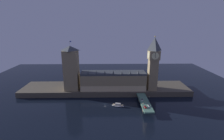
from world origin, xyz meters
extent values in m
plane|color=black|center=(0.00, 0.00, 0.00)|extent=(400.00, 400.00, 0.00)
cube|color=#4C4438|center=(0.00, 39.00, 3.39)|extent=(220.00, 42.00, 6.79)
cube|color=#8E7A56|center=(10.09, 31.32, 16.74)|extent=(81.63, 21.65, 19.91)
cube|color=#D5B989|center=(10.09, 20.38, 10.37)|extent=(81.63, 0.20, 7.17)
cube|color=#383D42|center=(10.09, 31.32, 27.90)|extent=(81.63, 19.91, 2.40)
cone|color=#383D42|center=(-20.52, 22.12, 31.29)|extent=(2.40, 2.40, 4.38)
cone|color=#383D42|center=(-10.31, 22.12, 31.29)|extent=(2.40, 2.40, 4.38)
cone|color=#383D42|center=(-0.11, 22.12, 31.29)|extent=(2.40, 2.40, 4.38)
cone|color=#383D42|center=(10.09, 22.12, 31.29)|extent=(2.40, 2.40, 4.38)
cone|color=#383D42|center=(20.29, 22.12, 31.29)|extent=(2.40, 2.40, 4.38)
cone|color=#383D42|center=(30.50, 22.12, 31.29)|extent=(2.40, 2.40, 4.38)
cone|color=#383D42|center=(40.70, 22.12, 31.29)|extent=(2.40, 2.40, 4.38)
cube|color=#8E7A56|center=(59.43, 26.95, 26.45)|extent=(10.89, 10.89, 39.32)
cube|color=#8E7A56|center=(59.43, 26.95, 51.62)|extent=(12.85, 12.85, 11.02)
cylinder|color=beige|center=(59.43, 20.39, 51.62)|extent=(8.62, 0.25, 8.62)
cylinder|color=beige|center=(59.43, 33.50, 51.62)|extent=(8.62, 0.25, 8.62)
cylinder|color=beige|center=(65.98, 26.95, 51.62)|extent=(0.25, 8.62, 8.62)
cylinder|color=beige|center=(52.88, 26.95, 51.62)|extent=(0.25, 8.62, 8.62)
cube|color=black|center=(59.43, 20.21, 52.27)|extent=(0.36, 0.10, 6.47)
pyramid|color=#383D42|center=(59.43, 26.95, 64.99)|extent=(12.85, 12.85, 15.71)
sphere|color=gold|center=(59.43, 26.95, 73.64)|extent=(1.60, 1.60, 1.60)
cube|color=#8E7A56|center=(-42.36, 30.06, 31.93)|extent=(17.11, 17.11, 50.28)
pyramid|color=#383D42|center=(-42.36, 30.06, 59.87)|extent=(17.46, 17.46, 5.60)
cylinder|color=#99999E|center=(-42.36, 30.06, 65.67)|extent=(0.24, 0.24, 6.00)
cube|color=navy|center=(-41.26, 30.06, 67.77)|extent=(2.00, 0.08, 1.20)
cube|color=#4C7560|center=(43.88, -5.00, 4.89)|extent=(10.16, 46.00, 1.40)
cube|color=#4C4438|center=(43.88, -16.50, 2.09)|extent=(8.64, 3.20, 4.19)
cube|color=#4C4438|center=(43.88, -5.00, 2.09)|extent=(8.64, 3.20, 4.19)
cube|color=#4C4438|center=(43.88, 6.50, 2.09)|extent=(8.64, 3.20, 4.19)
cube|color=silver|center=(41.64, -1.72, 6.15)|extent=(1.87, 4.39, 0.77)
cube|color=black|center=(41.64, -1.72, 6.76)|extent=(1.54, 1.97, 0.45)
cylinder|color=black|center=(40.75, -0.36, 5.91)|extent=(0.22, 0.64, 0.64)
cylinder|color=black|center=(42.54, -0.36, 5.91)|extent=(0.22, 0.64, 0.64)
cylinder|color=black|center=(40.75, -3.08, 5.91)|extent=(0.22, 0.64, 0.64)
cylinder|color=black|center=(42.54, -3.08, 5.91)|extent=(0.22, 0.64, 0.64)
cube|color=red|center=(41.64, -18.51, 6.23)|extent=(1.89, 4.64, 0.93)
cube|color=black|center=(41.64, -18.51, 6.92)|extent=(1.55, 2.09, 0.45)
cylinder|color=black|center=(40.75, -17.07, 5.91)|extent=(0.22, 0.64, 0.64)
cylinder|color=black|center=(42.54, -17.07, 5.91)|extent=(0.22, 0.64, 0.64)
cylinder|color=black|center=(40.75, -19.94, 5.91)|extent=(0.22, 0.64, 0.64)
cylinder|color=black|center=(42.54, -19.94, 5.91)|extent=(0.22, 0.64, 0.64)
cube|color=white|center=(46.12, -15.76, 6.18)|extent=(1.89, 4.16, 0.83)
cube|color=black|center=(46.12, -15.76, 6.82)|extent=(1.55, 1.87, 0.45)
cylinder|color=black|center=(47.02, -17.05, 5.91)|extent=(0.22, 0.64, 0.64)
cylinder|color=black|center=(45.22, -17.05, 5.91)|extent=(0.22, 0.64, 0.64)
cylinder|color=black|center=(47.02, -14.47, 5.91)|extent=(0.22, 0.64, 0.64)
cylinder|color=black|center=(45.22, -14.47, 5.91)|extent=(0.22, 0.64, 0.64)
cylinder|color=black|center=(39.41, -19.74, 5.98)|extent=(0.28, 0.28, 0.79)
cylinder|color=brown|center=(39.41, -19.74, 6.70)|extent=(0.38, 0.38, 0.66)
sphere|color=tan|center=(39.41, -19.74, 7.14)|extent=(0.21, 0.21, 0.21)
cylinder|color=black|center=(48.35, -5.35, 6.01)|extent=(0.28, 0.28, 0.84)
cylinder|color=navy|center=(48.35, -5.35, 6.77)|extent=(0.38, 0.38, 0.70)
sphere|color=tan|center=(48.35, -5.35, 7.23)|extent=(0.23, 0.23, 0.23)
cylinder|color=black|center=(39.41, 2.84, 5.98)|extent=(0.28, 0.28, 0.78)
cylinder|color=black|center=(39.41, 2.84, 6.69)|extent=(0.38, 0.38, 0.65)
sphere|color=tan|center=(39.41, 2.84, 7.12)|extent=(0.21, 0.21, 0.21)
cylinder|color=#2D3333|center=(39.01, -19.72, 5.84)|extent=(0.56, 0.56, 0.50)
cylinder|color=#2D3333|center=(39.01, -19.72, 8.34)|extent=(0.18, 0.18, 4.51)
sphere|color=#F9E5A3|center=(39.01, -19.72, 11.15)|extent=(0.60, 0.60, 0.60)
sphere|color=#F9E5A3|center=(38.56, -19.72, 10.80)|extent=(0.44, 0.44, 0.44)
sphere|color=#F9E5A3|center=(39.46, -19.72, 10.80)|extent=(0.44, 0.44, 0.44)
cylinder|color=#2D3333|center=(48.75, -5.00, 5.84)|extent=(0.56, 0.56, 0.50)
cylinder|color=#2D3333|center=(48.75, -5.00, 8.47)|extent=(0.18, 0.18, 4.77)
sphere|color=#F9E5A3|center=(48.75, -5.00, 11.41)|extent=(0.60, 0.60, 0.60)
sphere|color=#F9E5A3|center=(48.30, -5.00, 11.06)|extent=(0.44, 0.44, 0.44)
sphere|color=#F9E5A3|center=(49.20, -5.00, 11.06)|extent=(0.44, 0.44, 0.44)
ellipsoid|color=white|center=(14.46, -5.18, 0.93)|extent=(13.85, 7.80, 1.85)
cube|color=tan|center=(14.46, -5.18, 1.77)|extent=(12.09, 6.53, 0.24)
cube|color=#B7B2A8|center=(14.46, -5.18, 2.82)|extent=(6.44, 4.22, 1.85)
camera|label=1|loc=(5.18, -166.66, 86.33)|focal=26.00mm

